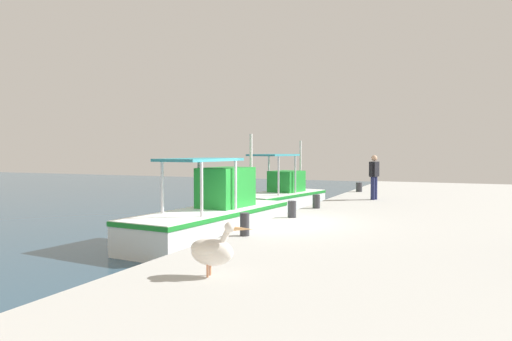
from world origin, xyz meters
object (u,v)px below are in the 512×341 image
(mooring_bollard_third, at_px, (316,201))
(fishing_boat_second, at_px, (214,216))
(mooring_bollard_nearest, at_px, (245,224))
(mooring_bollard_second, at_px, (292,209))
(fishing_boat_third, at_px, (280,196))
(pelican, at_px, (212,249))
(mooring_bollard_fourth, at_px, (359,187))
(fisherman_standing, at_px, (374,175))

(mooring_bollard_third, bearing_deg, fishing_boat_second, 133.62)
(mooring_bollard_nearest, bearing_deg, mooring_bollard_second, 0.00)
(fishing_boat_third, bearing_deg, fishing_boat_second, -173.50)
(pelican, distance_m, mooring_bollard_nearest, 3.42)
(pelican, bearing_deg, mooring_bollard_nearest, 16.74)
(mooring_bollard_nearest, xyz_separation_m, mooring_bollard_fourth, (12.15, 0.00, -0.04))
(fishing_boat_second, xyz_separation_m, fisherman_standing, (5.79, -3.67, 1.01))
(mooring_bollard_second, bearing_deg, pelican, -171.22)
(fishing_boat_third, xyz_separation_m, mooring_bollard_fourth, (1.06, -3.36, 0.42))
(fishing_boat_third, bearing_deg, pelican, -163.16)
(pelican, height_order, fisherman_standing, fisherman_standing)
(mooring_bollard_fourth, bearing_deg, mooring_bollard_nearest, -180.00)
(fishing_boat_third, height_order, mooring_bollard_second, fishing_boat_third)
(fisherman_standing, bearing_deg, fishing_boat_third, 64.50)
(mooring_bollard_nearest, bearing_deg, mooring_bollard_fourth, 0.00)
(fisherman_standing, xyz_separation_m, mooring_bollard_nearest, (-8.91, 1.22, -0.66))
(fisherman_standing, relative_size, mooring_bollard_fourth, 4.04)
(mooring_bollard_third, relative_size, mooring_bollard_fourth, 1.05)
(pelican, relative_size, fisherman_standing, 0.58)
(pelican, bearing_deg, mooring_bollard_fourth, 3.65)
(mooring_bollard_second, xyz_separation_m, mooring_bollard_third, (2.36, -0.00, -0.01))
(fisherman_standing, distance_m, mooring_bollard_third, 3.73)
(pelican, relative_size, mooring_bollard_nearest, 1.94)
(fishing_boat_third, xyz_separation_m, mooring_bollard_second, (-7.99, -3.36, 0.44))
(fishing_boat_third, bearing_deg, mooring_bollard_third, -149.19)
(fisherman_standing, bearing_deg, mooring_bollard_nearest, 172.21)
(pelican, bearing_deg, mooring_bollard_third, 6.44)
(fishing_boat_second, bearing_deg, mooring_bollard_fourth, -15.19)
(pelican, height_order, mooring_bollard_second, pelican)
(fishing_boat_third, bearing_deg, mooring_bollard_second, -157.18)
(fisherman_standing, distance_m, mooring_bollard_second, 5.97)
(fishing_boat_second, xyz_separation_m, mooring_bollard_second, (-0.02, -2.45, 0.32))
(fishing_boat_third, bearing_deg, fisherman_standing, -115.50)
(fishing_boat_third, xyz_separation_m, pelican, (-14.36, -4.35, 0.61))
(fishing_boat_third, relative_size, mooring_bollard_fourth, 13.75)
(fishing_boat_second, height_order, pelican, fishing_boat_second)
(fisherman_standing, bearing_deg, fishing_boat_second, 147.62)
(mooring_bollard_fourth, bearing_deg, pelican, -176.35)
(fishing_boat_second, bearing_deg, mooring_bollard_nearest, -141.77)
(fishing_boat_second, distance_m, fishing_boat_third, 8.03)
(mooring_bollard_third, bearing_deg, fisherman_standing, -19.44)
(mooring_bollard_nearest, bearing_deg, fishing_boat_third, 16.87)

